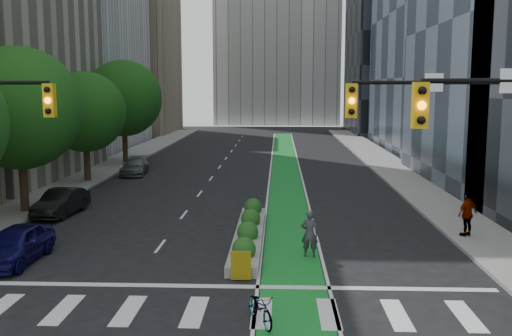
# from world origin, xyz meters

# --- Properties ---
(ground) EXTENTS (160.00, 160.00, 0.00)m
(ground) POSITION_xyz_m (0.00, 0.00, 0.00)
(ground) COLOR black
(ground) RESTS_ON ground
(sidewalk_left) EXTENTS (3.60, 90.00, 0.15)m
(sidewalk_left) POSITION_xyz_m (-11.80, 25.00, 0.07)
(sidewalk_left) COLOR gray
(sidewalk_left) RESTS_ON ground
(sidewalk_right) EXTENTS (3.60, 90.00, 0.15)m
(sidewalk_right) POSITION_xyz_m (11.80, 25.00, 0.07)
(sidewalk_right) COLOR gray
(sidewalk_right) RESTS_ON ground
(bike_lane_paint) EXTENTS (2.20, 70.00, 0.01)m
(bike_lane_paint) POSITION_xyz_m (3.00, 30.00, 0.01)
(bike_lane_paint) COLOR #18862D
(bike_lane_paint) RESTS_ON ground
(building_tan_far) EXTENTS (14.00, 16.00, 26.00)m
(building_tan_far) POSITION_xyz_m (-20.00, 66.00, 13.00)
(building_tan_far) COLOR tan
(building_tan_far) RESTS_ON ground
(building_dark_end) EXTENTS (14.00, 18.00, 28.00)m
(building_dark_end) POSITION_xyz_m (20.00, 68.00, 14.00)
(building_dark_end) COLOR black
(building_dark_end) RESTS_ON ground
(tree_mid) EXTENTS (6.40, 6.40, 8.78)m
(tree_mid) POSITION_xyz_m (-11.00, 12.00, 5.57)
(tree_mid) COLOR black
(tree_mid) RESTS_ON ground
(tree_midfar) EXTENTS (5.60, 5.60, 7.76)m
(tree_midfar) POSITION_xyz_m (-11.00, 22.00, 4.95)
(tree_midfar) COLOR black
(tree_midfar) RESTS_ON ground
(tree_far) EXTENTS (6.60, 6.60, 9.00)m
(tree_far) POSITION_xyz_m (-11.00, 32.00, 5.69)
(tree_far) COLOR black
(tree_far) RESTS_ON ground
(signal_right) EXTENTS (5.82, 0.51, 7.20)m
(signal_right) POSITION_xyz_m (8.67, 0.47, 4.80)
(signal_right) COLOR black
(signal_right) RESTS_ON ground
(median_planter) EXTENTS (1.20, 10.26, 1.10)m
(median_planter) POSITION_xyz_m (1.20, 7.04, 0.37)
(median_planter) COLOR gray
(median_planter) RESTS_ON ground
(bicycle) EXTENTS (1.25, 1.87, 0.93)m
(bicycle) POSITION_xyz_m (2.00, -1.75, 0.46)
(bicycle) COLOR gray
(bicycle) RESTS_ON ground
(cyclist) EXTENTS (0.75, 0.56, 1.89)m
(cyclist) POSITION_xyz_m (3.72, 4.73, 0.94)
(cyclist) COLOR #38343F
(cyclist) RESTS_ON ground
(parked_car_left_near) EXTENTS (1.77, 4.24, 1.43)m
(parked_car_left_near) POSITION_xyz_m (-7.52, 3.52, 0.72)
(parked_car_left_near) COLOR #0D0B43
(parked_car_left_near) RESTS_ON ground
(parked_car_left_mid) EXTENTS (1.81, 4.29, 1.38)m
(parked_car_left_mid) POSITION_xyz_m (-8.88, 11.59, 0.69)
(parked_car_left_mid) COLOR black
(parked_car_left_mid) RESTS_ON ground
(parked_car_left_far) EXTENTS (2.15, 4.49, 1.26)m
(parked_car_left_far) POSITION_xyz_m (-8.57, 25.69, 0.63)
(parked_car_left_far) COLOR #545759
(parked_car_left_far) RESTS_ON ground
(pedestrian_far) EXTENTS (1.23, 1.05, 1.98)m
(pedestrian_far) POSITION_xyz_m (10.79, 7.69, 1.14)
(pedestrian_far) COLOR gray
(pedestrian_far) RESTS_ON sidewalk_right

